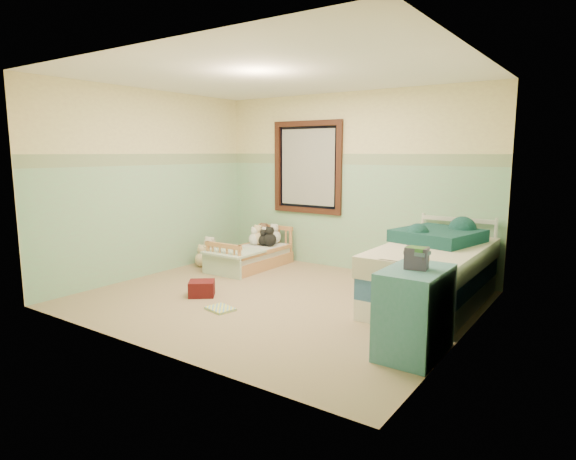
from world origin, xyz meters
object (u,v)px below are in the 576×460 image
Objects in this scene: plush_floor_cream at (210,255)px; red_pillow at (202,288)px; twin_bed_frame at (431,295)px; floor_book at (220,309)px; toddler_bed_frame at (251,262)px; plush_floor_tan at (202,259)px; dresser at (415,312)px.

plush_floor_cream is 1.66m from red_pillow.
red_pillow is at bearing -152.57° from twin_bed_frame.
red_pillow is 0.59m from floor_book.
plush_floor_cream is 0.15× the size of twin_bed_frame.
plush_floor_tan is at bearing -147.48° from toddler_bed_frame.
plush_floor_cream is (-0.65, -0.19, 0.06)m from toddler_bed_frame.
floor_book is at bearing -40.16° from plush_floor_tan.
toddler_bed_frame is 2.77m from twin_bed_frame.
twin_bed_frame is 2.32m from floor_book.
plush_floor_cream is 0.39× the size of dresser.
toddler_bed_frame is 4.37× the size of floor_book.
toddler_bed_frame reaches higher than floor_book.
dresser reaches higher than toddler_bed_frame.
twin_bed_frame is at bearing 2.37° from plush_floor_tan.
twin_bed_frame is 6.53× the size of red_pillow.
floor_book is (-1.80, -1.47, -0.10)m from twin_bed_frame.
plush_floor_tan is 0.77× the size of red_pillow.
red_pillow is (0.43, -1.46, 0.01)m from toddler_bed_frame.
plush_floor_cream is at bearing 149.20° from floor_book.
twin_bed_frame is at bearing -5.21° from toddler_bed_frame.
red_pillow is 1.00× the size of floor_book.
twin_bed_frame is at bearing 102.62° from dresser.
toddler_bed_frame is 1.52m from red_pillow.
plush_floor_cream is 3.40m from twin_bed_frame.
plush_floor_cream is 0.98× the size of floor_book.
dresser reaches higher than plush_floor_cream.
floor_book is at bearing -60.80° from toddler_bed_frame.
plush_floor_tan is at bearing 134.32° from red_pillow.
dresser is at bearing -18.76° from plush_floor_tan.
twin_bed_frame is at bearing -0.95° from plush_floor_cream.
dresser is at bearing -21.26° from plush_floor_cream.
twin_bed_frame is 2.58× the size of dresser.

